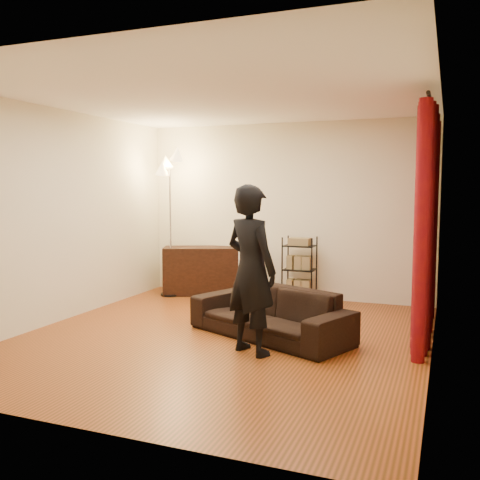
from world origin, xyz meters
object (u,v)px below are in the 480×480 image
at_px(person, 251,270).
at_px(storage_boxes, 251,269).
at_px(media_cabinet, 205,270).
at_px(wire_shelf, 299,270).
at_px(sofa, 270,313).
at_px(floor_lamp, 170,226).

xyz_separation_m(person, storage_boxes, (-1.00, 2.71, -0.44)).
relative_size(media_cabinet, wire_shelf, 1.33).
relative_size(sofa, wire_shelf, 1.97).
xyz_separation_m(media_cabinet, wire_shelf, (1.58, -0.05, 0.11)).
height_order(sofa, floor_lamp, floor_lamp).
bearing_deg(person, storage_boxes, -44.90).
distance_m(person, floor_lamp, 3.22).
bearing_deg(storage_boxes, sofa, -64.46).
bearing_deg(storage_boxes, person, -69.85).
bearing_deg(wire_shelf, person, -86.76).
bearing_deg(floor_lamp, media_cabinet, 33.72).
height_order(sofa, person, person).
xyz_separation_m(person, floor_lamp, (-2.21, 2.33, 0.24)).
height_order(storage_boxes, wire_shelf, wire_shelf).
distance_m(sofa, person, 0.87).
xyz_separation_m(sofa, media_cabinet, (-1.75, 1.99, 0.10)).
bearing_deg(storage_boxes, wire_shelf, -9.26).
relative_size(storage_boxes, wire_shelf, 0.87).
relative_size(wire_shelf, floor_lamp, 0.44).
relative_size(media_cabinet, storage_boxes, 1.53).
bearing_deg(wire_shelf, media_cabinet, 177.55).
height_order(media_cabinet, floor_lamp, floor_lamp).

